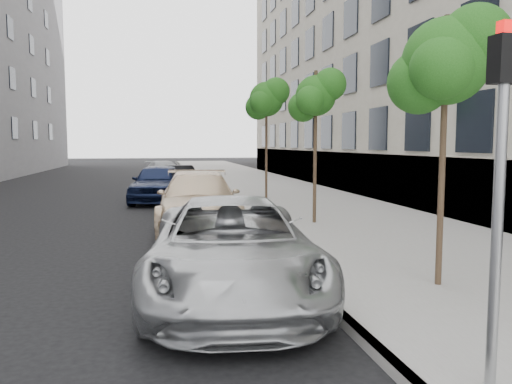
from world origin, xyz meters
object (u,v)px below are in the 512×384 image
object	(u,v)px
tree_near	(447,61)
signal_pole	(500,166)
sedan_blue	(158,183)
sedan_black	(180,178)
sedan_rear	(164,172)
tree_far	(267,99)
minivan	(232,248)
suv	(199,201)
tree_mid	(317,96)

from	to	relation	value
tree_near	signal_pole	xyz separation A→B (m)	(-1.44, -3.22, -1.47)
sedan_blue	sedan_black	world-z (taller)	sedan_blue
tree_near	sedan_black	distance (m)	19.18
sedan_rear	sedan_black	bearing A→B (deg)	-90.38
tree_far	sedan_rear	world-z (taller)	tree_far
tree_near	tree_far	bearing A→B (deg)	90.00
sedan_blue	sedan_rear	bearing A→B (deg)	97.76
minivan	sedan_rear	distance (m)	23.03
tree_far	minivan	bearing A→B (deg)	-104.91
sedan_black	sedan_rear	bearing A→B (deg)	89.50
suv	tree_near	bearing A→B (deg)	-60.73
tree_mid	sedan_rear	bearing A→B (deg)	103.50
tree_mid	suv	world-z (taller)	tree_mid
signal_pole	sedan_black	size ratio (longest dim) A/B	0.85
tree_near	minivan	size ratio (longest dim) A/B	0.79
suv	sedan_blue	xyz separation A→B (m)	(-1.12, 6.88, -0.01)
tree_mid	minivan	size ratio (longest dim) A/B	0.79
tree_mid	sedan_rear	world-z (taller)	tree_mid
suv	sedan_blue	bearing A→B (deg)	102.74
suv	tree_mid	bearing A→B (deg)	-3.26
tree_near	sedan_rear	size ratio (longest dim) A/B	0.94
signal_pole	sedan_rear	xyz separation A→B (m)	(-2.64, 26.75, -1.54)
tree_mid	minivan	bearing A→B (deg)	-119.04
signal_pole	sedan_rear	size ratio (longest dim) A/B	0.72
sedan_blue	sedan_black	bearing A→B (deg)	86.94
tree_mid	sedan_black	size ratio (longest dim) A/B	1.12
tree_near	tree_mid	distance (m)	6.50
sedan_black	sedan_rear	xyz separation A→B (m)	(-0.76, 4.88, 0.03)
tree_far	sedan_blue	distance (m)	5.66
sedan_rear	tree_far	bearing A→B (deg)	-78.02
tree_far	sedan_rear	distance (m)	11.84
tree_near	sedan_rear	distance (m)	24.07
tree_near	minivan	distance (m)	4.45
tree_mid	sedan_rear	xyz separation A→B (m)	(-4.09, 17.03, -3.07)
tree_mid	suv	distance (m)	4.46
tree_mid	tree_far	xyz separation A→B (m)	(0.00, 6.50, 0.47)
sedan_rear	minivan	bearing A→B (deg)	-97.35
sedan_blue	sedan_rear	size ratio (longest dim) A/B	1.00
tree_far	minivan	xyz separation A→B (m)	(-3.33, -12.49, -3.45)
tree_far	sedan_blue	xyz separation A→B (m)	(-4.44, 0.77, -3.43)
tree_mid	sedan_blue	bearing A→B (deg)	121.44
suv	sedan_blue	size ratio (longest dim) A/B	1.19
tree_mid	sedan_blue	xyz separation A→B (m)	(-4.44, 7.27, -2.96)
sedan_blue	sedan_black	distance (m)	5.00
tree_far	sedan_rear	size ratio (longest dim) A/B	1.06
tree_mid	minivan	xyz separation A→B (m)	(-3.33, -5.99, -2.98)
tree_far	signal_pole	distance (m)	16.41
sedan_blue	sedan_rear	xyz separation A→B (m)	(0.36, 9.76, -0.11)
signal_pole	sedan_black	bearing A→B (deg)	91.35
suv	sedan_black	distance (m)	11.75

